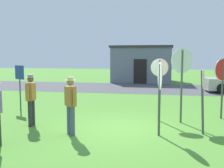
{
  "coord_description": "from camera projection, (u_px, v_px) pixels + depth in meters",
  "views": [
    {
      "loc": [
        1.28,
        -8.42,
        2.35
      ],
      "look_at": [
        -0.64,
        1.4,
        1.3
      ],
      "focal_mm": 42.73,
      "sensor_mm": 36.0,
      "label": 1
    }
  ],
  "objects": [
    {
      "name": "stop_sign_center_cluster",
      "position": [
        203.0,
        91.0,
        7.94
      ],
      "size": [
        0.18,
        0.6,
        1.98
      ],
      "color": "#474C4C",
      "rests_on": "ground"
    },
    {
      "name": "info_panel_leftmost",
      "position": [
        20.0,
        79.0,
        11.5
      ],
      "size": [
        0.55,
        0.28,
        1.95
      ],
      "color": "#4C4C51",
      "rests_on": "ground"
    },
    {
      "name": "stop_sign_rear_right",
      "position": [
        160.0,
        85.0,
        7.76
      ],
      "size": [
        0.15,
        0.82,
        2.19
      ],
      "color": "#474C4C",
      "rests_on": "ground"
    },
    {
      "name": "stop_sign_rear_left",
      "position": [
        182.0,
        71.0,
        9.27
      ],
      "size": [
        0.77,
        0.45,
        2.63
      ],
      "color": "#474C4C",
      "rests_on": "ground"
    },
    {
      "name": "building_background",
      "position": [
        142.0,
        64.0,
        24.62
      ],
      "size": [
        5.43,
        4.25,
        3.28
      ],
      "color": "slate",
      "rests_on": "ground"
    },
    {
      "name": "street_asphalt",
      "position": [
        146.0,
        88.0,
        19.6
      ],
      "size": [
        60.0,
        6.4,
        0.01
      ],
      "primitive_type": "cube",
      "color": "#4C4C51",
      "rests_on": "ground"
    },
    {
      "name": "stop_sign_nearest",
      "position": [
        223.0,
        77.0,
        9.9
      ],
      "size": [
        0.69,
        0.54,
        2.28
      ],
      "color": "#474C4C",
      "rests_on": "ground"
    },
    {
      "name": "ground_plane",
      "position": [
        123.0,
        128.0,
        8.71
      ],
      "size": [
        80.0,
        80.0,
        0.0
      ],
      "primitive_type": "plane",
      "color": "#518E33"
    },
    {
      "name": "person_holding_notes",
      "position": [
        31.0,
        97.0,
        8.91
      ],
      "size": [
        0.32,
        0.57,
        1.74
      ],
      "color": "#2D2D33",
      "rests_on": "ground"
    },
    {
      "name": "stop_sign_leaning_left",
      "position": [
        159.0,
        80.0,
        9.57
      ],
      "size": [
        0.62,
        0.17,
        2.26
      ],
      "color": "#474C4C",
      "rests_on": "ground"
    },
    {
      "name": "person_in_blue",
      "position": [
        71.0,
        102.0,
        7.88
      ],
      "size": [
        0.44,
        0.42,
        1.74
      ],
      "color": "#4C5670",
      "rests_on": "ground"
    }
  ]
}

